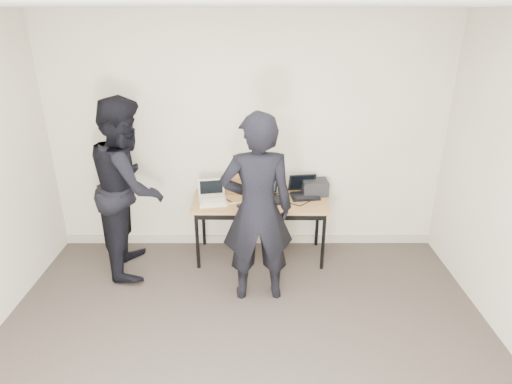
{
  "coord_description": "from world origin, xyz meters",
  "views": [
    {
      "loc": [
        0.1,
        -2.44,
        2.65
      ],
      "look_at": [
        0.1,
        1.6,
        0.95
      ],
      "focal_mm": 30.0,
      "sensor_mm": 36.0,
      "label": 1
    }
  ],
  "objects_px": {
    "laptop_right": "(304,191)",
    "laptop_center": "(265,195)",
    "laptop_beige": "(212,198)",
    "leather_satchel": "(245,182)",
    "desk": "(260,205)",
    "equipment_box": "(315,187)",
    "person_typist": "(257,210)",
    "person_observer": "(129,187)"
  },
  "relations": [
    {
      "from": "equipment_box",
      "to": "laptop_center",
      "type": "bearing_deg",
      "value": -163.81
    },
    {
      "from": "desk",
      "to": "laptop_beige",
      "type": "distance_m",
      "value": 0.54
    },
    {
      "from": "desk",
      "to": "equipment_box",
      "type": "height_order",
      "value": "equipment_box"
    },
    {
      "from": "laptop_center",
      "to": "equipment_box",
      "type": "distance_m",
      "value": 0.6
    },
    {
      "from": "desk",
      "to": "equipment_box",
      "type": "distance_m",
      "value": 0.67
    },
    {
      "from": "leather_satchel",
      "to": "person_observer",
      "type": "xyz_separation_m",
      "value": [
        -1.22,
        -0.4,
        0.11
      ]
    },
    {
      "from": "leather_satchel",
      "to": "person_typist",
      "type": "height_order",
      "value": "person_typist"
    },
    {
      "from": "desk",
      "to": "person_observer",
      "type": "xyz_separation_m",
      "value": [
        -1.4,
        -0.17,
        0.29
      ]
    },
    {
      "from": "equipment_box",
      "to": "person_typist",
      "type": "height_order",
      "value": "person_typist"
    },
    {
      "from": "laptop_beige",
      "to": "person_typist",
      "type": "distance_m",
      "value": 0.86
    },
    {
      "from": "equipment_box",
      "to": "desk",
      "type": "bearing_deg",
      "value": -163.06
    },
    {
      "from": "laptop_right",
      "to": "equipment_box",
      "type": "relative_size",
      "value": 1.24
    },
    {
      "from": "desk",
      "to": "leather_satchel",
      "type": "height_order",
      "value": "leather_satchel"
    },
    {
      "from": "leather_satchel",
      "to": "desk",
      "type": "bearing_deg",
      "value": -50.48
    },
    {
      "from": "laptop_beige",
      "to": "laptop_right",
      "type": "relative_size",
      "value": 0.96
    },
    {
      "from": "leather_satchel",
      "to": "person_typist",
      "type": "distance_m",
      "value": 0.97
    },
    {
      "from": "laptop_right",
      "to": "person_typist",
      "type": "xyz_separation_m",
      "value": [
        -0.53,
        -0.86,
        0.17
      ]
    },
    {
      "from": "laptop_right",
      "to": "person_observer",
      "type": "bearing_deg",
      "value": -179.05
    },
    {
      "from": "desk",
      "to": "laptop_beige",
      "type": "xyz_separation_m",
      "value": [
        -0.53,
        -0.04,
        0.11
      ]
    },
    {
      "from": "laptop_right",
      "to": "equipment_box",
      "type": "bearing_deg",
      "value": 14.42
    },
    {
      "from": "laptop_beige",
      "to": "leather_satchel",
      "type": "distance_m",
      "value": 0.45
    },
    {
      "from": "leather_satchel",
      "to": "equipment_box",
      "type": "xyz_separation_m",
      "value": [
        0.81,
        -0.04,
        -0.04
      ]
    },
    {
      "from": "equipment_box",
      "to": "laptop_beige",
      "type": "bearing_deg",
      "value": -168.73
    },
    {
      "from": "person_observer",
      "to": "laptop_right",
      "type": "bearing_deg",
      "value": -89.86
    },
    {
      "from": "desk",
      "to": "equipment_box",
      "type": "relative_size",
      "value": 5.29
    },
    {
      "from": "desk",
      "to": "leather_satchel",
      "type": "relative_size",
      "value": 4.15
    },
    {
      "from": "laptop_right",
      "to": "laptop_center",
      "type": "bearing_deg",
      "value": -174.04
    },
    {
      "from": "desk",
      "to": "laptop_right",
      "type": "relative_size",
      "value": 4.26
    },
    {
      "from": "desk",
      "to": "laptop_right",
      "type": "bearing_deg",
      "value": 16.03
    },
    {
      "from": "equipment_box",
      "to": "person_observer",
      "type": "xyz_separation_m",
      "value": [
        -2.03,
        -0.36,
        0.15
      ]
    },
    {
      "from": "equipment_box",
      "to": "person_observer",
      "type": "relative_size",
      "value": 0.15
    },
    {
      "from": "laptop_right",
      "to": "desk",
      "type": "bearing_deg",
      "value": -172.85
    },
    {
      "from": "laptop_right",
      "to": "equipment_box",
      "type": "xyz_separation_m",
      "value": [
        0.13,
        0.06,
        0.03
      ]
    },
    {
      "from": "laptop_beige",
      "to": "laptop_center",
      "type": "distance_m",
      "value": 0.59
    },
    {
      "from": "equipment_box",
      "to": "person_typist",
      "type": "relative_size",
      "value": 0.15
    },
    {
      "from": "laptop_center",
      "to": "person_typist",
      "type": "distance_m",
      "value": 0.78
    },
    {
      "from": "laptop_beige",
      "to": "person_observer",
      "type": "height_order",
      "value": "person_observer"
    },
    {
      "from": "laptop_beige",
      "to": "person_typist",
      "type": "xyz_separation_m",
      "value": [
        0.49,
        -0.69,
        0.18
      ]
    },
    {
      "from": "laptop_beige",
      "to": "leather_satchel",
      "type": "height_order",
      "value": "leather_satchel"
    },
    {
      "from": "person_typist",
      "to": "leather_satchel",
      "type": "bearing_deg",
      "value": -86.14
    },
    {
      "from": "person_typist",
      "to": "laptop_right",
      "type": "bearing_deg",
      "value": -126.33
    },
    {
      "from": "laptop_center",
      "to": "leather_satchel",
      "type": "relative_size",
      "value": 1.06
    }
  ]
}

